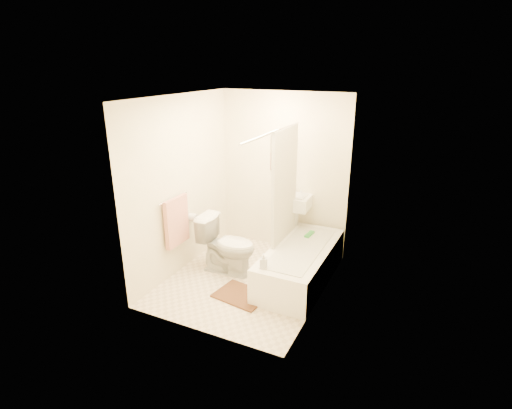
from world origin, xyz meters
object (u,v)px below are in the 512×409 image
at_px(soap_bottle, 263,261).
at_px(toilet, 228,245).
at_px(sink, 292,222).
at_px(bath_mat, 241,295).
at_px(bathtub, 300,264).

bearing_deg(soap_bottle, toilet, 147.39).
height_order(sink, bath_mat, sink).
bearing_deg(bath_mat, sink, 84.49).
relative_size(bathtub, bath_mat, 2.67).
distance_m(bathtub, bath_mat, 0.90).
relative_size(toilet, bath_mat, 1.28).
xyz_separation_m(toilet, bathtub, (1.00, 0.20, -0.16)).
xyz_separation_m(toilet, soap_bottle, (0.77, -0.49, 0.17)).
relative_size(bathtub, soap_bottle, 9.16).
relative_size(toilet, sink, 0.79).
distance_m(bathtub, soap_bottle, 0.80).
bearing_deg(toilet, bathtub, -80.96).
distance_m(toilet, sink, 1.10).
bearing_deg(toilet, sink, -35.46).
bearing_deg(bathtub, sink, 118.90).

